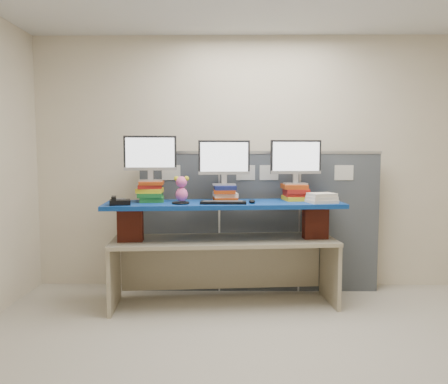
{
  "coord_description": "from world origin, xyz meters",
  "views": [
    {
      "loc": [
        -0.33,
        -2.92,
        1.51
      ],
      "look_at": [
        -0.38,
        1.32,
        1.13
      ],
      "focal_mm": 35.0,
      "sensor_mm": 36.0,
      "label": 1
    }
  ],
  "objects_px": {
    "monitor_left": "(150,156)",
    "monitor_center": "(224,160)",
    "desk": "(224,252)",
    "blue_board": "(224,204)",
    "monitor_right": "(296,159)",
    "keyboard": "(223,202)",
    "desk_phone": "(119,202)"
  },
  "relations": [
    {
      "from": "desk",
      "to": "desk_phone",
      "type": "height_order",
      "value": "desk_phone"
    },
    {
      "from": "desk_phone",
      "to": "monitor_center",
      "type": "bearing_deg",
      "value": 5.73
    },
    {
      "from": "blue_board",
      "to": "monitor_center",
      "type": "xyz_separation_m",
      "value": [
        -0.0,
        0.12,
        0.43
      ]
    },
    {
      "from": "desk",
      "to": "monitor_right",
      "type": "relative_size",
      "value": 4.35
    },
    {
      "from": "blue_board",
      "to": "monitor_left",
      "type": "bearing_deg",
      "value": 170.64
    },
    {
      "from": "monitor_left",
      "to": "monitor_center",
      "type": "relative_size",
      "value": 1.0
    },
    {
      "from": "desk",
      "to": "blue_board",
      "type": "bearing_deg",
      "value": 174.88
    },
    {
      "from": "desk",
      "to": "monitor_left",
      "type": "xyz_separation_m",
      "value": [
        -0.73,
        0.05,
        0.95
      ]
    },
    {
      "from": "desk",
      "to": "keyboard",
      "type": "height_order",
      "value": "keyboard"
    },
    {
      "from": "monitor_right",
      "to": "desk_phone",
      "type": "height_order",
      "value": "monitor_right"
    },
    {
      "from": "blue_board",
      "to": "desk",
      "type": "bearing_deg",
      "value": -5.12
    },
    {
      "from": "blue_board",
      "to": "desk_phone",
      "type": "relative_size",
      "value": 10.37
    },
    {
      "from": "monitor_right",
      "to": "keyboard",
      "type": "relative_size",
      "value": 1.18
    },
    {
      "from": "monitor_right",
      "to": "desk",
      "type": "bearing_deg",
      "value": -170.86
    },
    {
      "from": "desk",
      "to": "monitor_center",
      "type": "xyz_separation_m",
      "value": [
        -0.0,
        0.12,
        0.91
      ]
    },
    {
      "from": "blue_board",
      "to": "keyboard",
      "type": "height_order",
      "value": "keyboard"
    },
    {
      "from": "monitor_center",
      "to": "desk",
      "type": "bearing_deg",
      "value": -94.9
    },
    {
      "from": "monitor_right",
      "to": "keyboard",
      "type": "bearing_deg",
      "value": -161.2
    },
    {
      "from": "monitor_left",
      "to": "monitor_center",
      "type": "bearing_deg",
      "value": 0.0
    },
    {
      "from": "blue_board",
      "to": "monitor_left",
      "type": "distance_m",
      "value": 0.87
    },
    {
      "from": "monitor_center",
      "to": "monitor_right",
      "type": "distance_m",
      "value": 0.73
    },
    {
      "from": "desk",
      "to": "desk_phone",
      "type": "bearing_deg",
      "value": -172.06
    },
    {
      "from": "monitor_left",
      "to": "monitor_center",
      "type": "xyz_separation_m",
      "value": [
        0.73,
        0.07,
        -0.04
      ]
    },
    {
      "from": "monitor_right",
      "to": "keyboard",
      "type": "distance_m",
      "value": 0.89
    },
    {
      "from": "desk",
      "to": "blue_board",
      "type": "height_order",
      "value": "blue_board"
    },
    {
      "from": "monitor_right",
      "to": "monitor_center",
      "type": "bearing_deg",
      "value": 180.0
    },
    {
      "from": "monitor_right",
      "to": "desk_phone",
      "type": "relative_size",
      "value": 2.32
    },
    {
      "from": "monitor_center",
      "to": "keyboard",
      "type": "height_order",
      "value": "monitor_center"
    },
    {
      "from": "desk",
      "to": "keyboard",
      "type": "relative_size",
      "value": 5.14
    },
    {
      "from": "keyboard",
      "to": "desk_phone",
      "type": "xyz_separation_m",
      "value": [
        -0.97,
        -0.09,
        0.02
      ]
    },
    {
      "from": "desk",
      "to": "blue_board",
      "type": "distance_m",
      "value": 0.48
    },
    {
      "from": "desk",
      "to": "monitor_left",
      "type": "distance_m",
      "value": 1.2
    }
  ]
}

